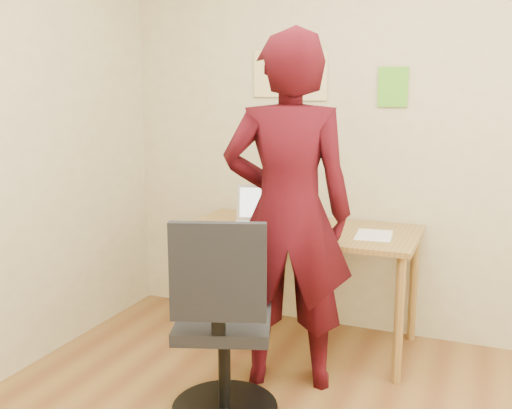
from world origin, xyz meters
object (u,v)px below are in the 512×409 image
at_px(desk, 300,241).
at_px(person, 288,214).
at_px(office_chair, 222,335).
at_px(phone, 334,237).
at_px(laptop, 262,217).

distance_m(desk, person, 0.57).
bearing_deg(desk, person, -79.91).
height_order(desk, office_chair, office_chair).
distance_m(office_chair, person, 0.71).
bearing_deg(phone, office_chair, -124.11).
bearing_deg(desk, phone, -34.94).
distance_m(desk, phone, 0.32).
height_order(phone, person, person).
height_order(desk, laptop, laptop).
relative_size(laptop, office_chair, 0.40).
bearing_deg(phone, desk, 132.84).
height_order(laptop, office_chair, office_chair).
bearing_deg(laptop, desk, -12.14).
height_order(desk, phone, phone).
xyz_separation_m(desk, person, (0.09, -0.50, 0.27)).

